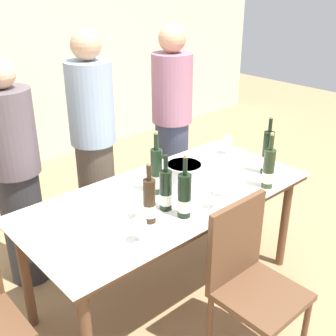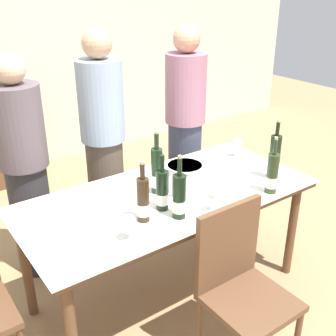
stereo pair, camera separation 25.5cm
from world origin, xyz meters
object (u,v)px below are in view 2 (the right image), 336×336
at_px(chair_near_front, 239,280).
at_px(dining_table, 168,204).
at_px(person_host, 25,172).
at_px(wine_bottle_4, 179,198).
at_px(wine_glass_1, 129,222).
at_px(person_guest_left, 104,145).
at_px(person_guest_right, 185,129).
at_px(wine_glass_0, 237,143).
at_px(wine_glass_2, 212,194).
at_px(wine_bottle_5, 162,191).
at_px(ice_bucket, 185,178).
at_px(wine_bottle_0, 157,172).
at_px(wine_bottle_1, 274,158).
at_px(wine_bottle_2, 143,201).
at_px(wine_bottle_3, 272,174).

bearing_deg(chair_near_front, dining_table, 88.96).
bearing_deg(person_host, chair_near_front, -67.00).
xyz_separation_m(wine_bottle_4, wine_glass_1, (-0.35, -0.03, -0.02)).
bearing_deg(chair_near_front, person_guest_left, 90.70).
bearing_deg(person_guest_right, person_host, 177.23).
distance_m(wine_glass_0, wine_glass_2, 0.84).
xyz_separation_m(wine_bottle_5, wine_glass_2, (0.22, -0.19, -0.01)).
bearing_deg(wine_glass_1, wine_bottle_4, 5.42).
bearing_deg(person_guest_left, person_host, 179.44).
height_order(wine_glass_0, person_host, person_host).
bearing_deg(ice_bucket, chair_near_front, -100.31).
bearing_deg(person_guest_left, wine_bottle_4, -94.21).
xyz_separation_m(wine_bottle_0, wine_bottle_1, (0.75, -0.28, 0.00)).
bearing_deg(wine_bottle_5, wine_glass_2, -40.71).
height_order(wine_bottle_1, person_guest_left, person_guest_left).
distance_m(dining_table, person_guest_left, 0.80).
height_order(wine_bottle_5, wine_glass_0, wine_bottle_5).
relative_size(dining_table, person_host, 1.18).
bearing_deg(wine_bottle_5, wine_bottle_4, -80.02).
distance_m(wine_bottle_5, person_host, 1.04).
bearing_deg(wine_bottle_0, person_guest_right, 42.05).
height_order(wine_glass_1, wine_glass_2, wine_glass_1).
relative_size(wine_bottle_1, wine_glass_2, 2.74).
relative_size(wine_bottle_1, person_guest_left, 0.24).
distance_m(person_host, person_guest_right, 1.33).
relative_size(dining_table, wine_bottle_0, 4.57).
height_order(wine_bottle_2, person_guest_left, person_guest_left).
relative_size(wine_bottle_2, person_guest_left, 0.21).
relative_size(wine_bottle_0, wine_glass_2, 2.72).
distance_m(ice_bucket, person_guest_left, 0.83).
xyz_separation_m(wine_bottle_3, wine_glass_1, (-0.99, 0.06, -0.02)).
bearing_deg(wine_bottle_4, person_host, 116.58).
bearing_deg(person_guest_right, wine_bottle_4, -129.27).
distance_m(wine_bottle_4, chair_near_front, 0.54).
xyz_separation_m(wine_glass_0, wine_glass_2, (-0.68, -0.50, -0.00)).
xyz_separation_m(wine_bottle_1, wine_glass_0, (0.06, 0.40, -0.03)).
bearing_deg(wine_bottle_0, wine_bottle_3, -35.56).
height_order(wine_glass_2, person_guest_right, person_guest_right).
bearing_deg(wine_bottle_4, dining_table, 67.38).
bearing_deg(wine_bottle_5, wine_bottle_2, -164.01).
bearing_deg(person_guest_right, wine_bottle_1, -89.21).
relative_size(wine_bottle_5, chair_near_front, 0.36).
bearing_deg(ice_bucket, wine_glass_0, 18.32).
xyz_separation_m(wine_bottle_3, wine_bottle_5, (-0.67, 0.23, -0.01)).
xyz_separation_m(wine_bottle_4, person_guest_right, (0.80, 0.98, -0.04)).
bearing_deg(wine_bottle_5, person_host, 118.67).
distance_m(person_guest_left, person_guest_right, 0.73).
bearing_deg(person_guest_left, dining_table, -87.82).
bearing_deg(wine_bottle_5, ice_bucket, 21.16).
relative_size(ice_bucket, wine_glass_0, 1.47).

